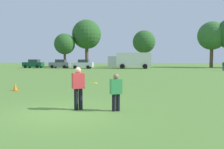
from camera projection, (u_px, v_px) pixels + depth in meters
ground_plane at (63, 113)px, 8.83m from camera, size 199.03×199.03×0.00m
player_thrower at (78, 86)px, 9.34m from camera, size 0.54×0.45×1.70m
player_defender at (116, 90)px, 9.12m from camera, size 0.50×0.39×1.46m
frisbee at (94, 83)px, 9.29m from camera, size 0.28×0.27×0.10m
traffic_cone at (15, 87)px, 14.98m from camera, size 0.32×0.32×0.48m
parked_car_near_left at (34, 64)px, 50.40m from camera, size 4.25×2.30×1.82m
parked_car_mid_left at (60, 64)px, 49.27m from camera, size 4.25×2.30×1.82m
parked_car_center at (83, 64)px, 47.31m from camera, size 4.25×2.30×1.82m
box_truck at (131, 60)px, 47.33m from camera, size 8.56×3.16×3.18m
bystander_sideline_watcher at (223, 66)px, 38.28m from camera, size 0.32×0.46×1.56m
tree_west_maple at (65, 44)px, 53.50m from camera, size 4.73×4.73×7.68m
tree_center_elm at (87, 35)px, 55.36m from camera, size 6.83×6.83×11.09m
tree_east_birch at (144, 42)px, 54.43m from camera, size 5.22×5.22×8.49m
tree_east_oak at (212, 36)px, 53.05m from camera, size 6.36×6.36×10.34m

